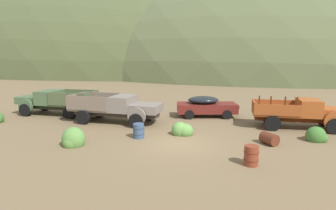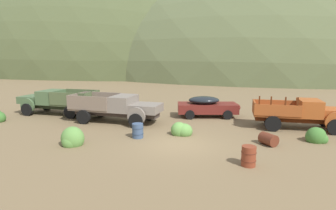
{
  "view_description": "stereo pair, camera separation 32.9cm",
  "coord_description": "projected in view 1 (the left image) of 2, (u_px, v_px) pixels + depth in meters",
  "views": [
    {
      "loc": [
        2.01,
        -14.08,
        4.66
      ],
      "look_at": [
        -1.37,
        4.06,
        1.35
      ],
      "focal_mm": 30.06,
      "sensor_mm": 36.0,
      "label": 1
    },
    {
      "loc": [
        2.33,
        -14.01,
        4.66
      ],
      "look_at": [
        -1.37,
        4.06,
        1.35
      ],
      "focal_mm": 30.06,
      "sensor_mm": 36.0,
      "label": 2
    }
  ],
  "objects": [
    {
      "name": "truck_oxide_orange",
      "position": [
        306.0,
        113.0,
        17.81
      ],
      "size": [
        5.76,
        2.45,
        2.16
      ],
      "rotation": [
        0.0,
        0.0,
        -0.03
      ],
      "color": "#51220D",
      "rests_on": "ground"
    },
    {
      "name": "ground_plane",
      "position": [
        179.0,
        144.0,
        14.81
      ],
      "size": [
        300.0,
        300.0,
        0.0
      ],
      "primitive_type": "plane",
      "color": "brown"
    },
    {
      "name": "oil_drum_foreground",
      "position": [
        251.0,
        155.0,
        11.94
      ],
      "size": [
        0.65,
        0.65,
        0.87
      ],
      "color": "brown",
      "rests_on": "ground"
    },
    {
      "name": "truck_weathered_green",
      "position": [
        52.0,
        102.0,
        22.1
      ],
      "size": [
        6.35,
        2.8,
        1.91
      ],
      "rotation": [
        0.0,
        0.0,
        3.08
      ],
      "color": "#232B1B",
      "rests_on": "ground"
    },
    {
      "name": "bush_between_trucks",
      "position": [
        317.0,
        136.0,
        15.4
      ],
      "size": [
        1.15,
        1.16,
        1.05
      ],
      "color": "#3D702D",
      "rests_on": "ground"
    },
    {
      "name": "truck_primer_gray",
      "position": [
        121.0,
        108.0,
        19.38
      ],
      "size": [
        6.51,
        3.01,
        1.91
      ],
      "rotation": [
        0.0,
        0.0,
        -0.09
      ],
      "color": "#3D322D",
      "rests_on": "ground"
    },
    {
      "name": "bush_lone_scrub",
      "position": [
        182.0,
        131.0,
        16.57
      ],
      "size": [
        1.28,
        1.03,
        0.99
      ],
      "color": "#5B8E42",
      "rests_on": "ground"
    },
    {
      "name": "bush_front_right",
      "position": [
        73.0,
        140.0,
        14.55
      ],
      "size": [
        1.23,
        1.13,
        1.27
      ],
      "color": "#5B8E42",
      "rests_on": "ground"
    },
    {
      "name": "car_oxblood",
      "position": [
        208.0,
        106.0,
        21.33
      ],
      "size": [
        4.93,
        2.65,
        1.57
      ],
      "rotation": [
        0.0,
        0.0,
        0.19
      ],
      "color": "maroon",
      "rests_on": "ground"
    },
    {
      "name": "hill_far_left",
      "position": [
        258.0,
        72.0,
        78.24
      ],
      "size": [
        108.83,
        81.0,
        51.82
      ],
      "primitive_type": "ellipsoid",
      "color": "#56603D",
      "rests_on": "ground"
    },
    {
      "name": "oil_drum_tipped",
      "position": [
        269.0,
        139.0,
        14.74
      ],
      "size": [
        1.03,
        1.08,
        0.63
      ],
      "color": "#5B2819",
      "rests_on": "ground"
    },
    {
      "name": "oil_drum_spare",
      "position": [
        139.0,
        131.0,
        15.88
      ],
      "size": [
        0.67,
        0.67,
        0.83
      ],
      "color": "#384C6B",
      "rests_on": "ground"
    },
    {
      "name": "hill_distant",
      "position": [
        116.0,
        70.0,
        84.15
      ],
      "size": [
        117.88,
        68.84,
        54.47
      ],
      "primitive_type": "ellipsoid",
      "color": "#4C5633",
      "rests_on": "ground"
    }
  ]
}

